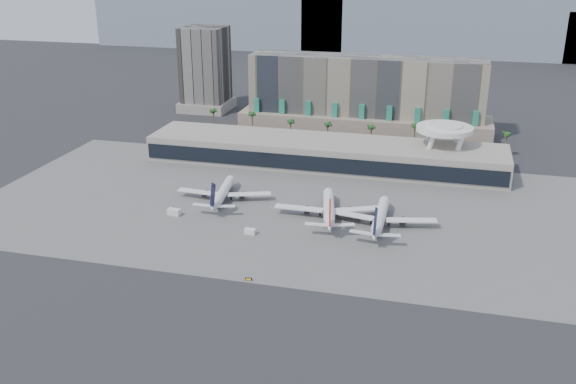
% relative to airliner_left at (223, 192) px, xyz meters
% --- Properties ---
extents(ground, '(900.00, 900.00, 0.00)m').
position_rel_airliner_left_xyz_m(ground, '(31.32, -54.00, -3.58)').
color(ground, '#232326').
rests_on(ground, ground).
extents(apron_pad, '(260.00, 130.00, 0.06)m').
position_rel_airliner_left_xyz_m(apron_pad, '(31.32, 1.00, -3.55)').
color(apron_pad, '#5B5B59').
rests_on(apron_pad, ground).
extents(mountain_ridge, '(680.00, 60.00, 70.00)m').
position_rel_airliner_left_xyz_m(mountain_ridge, '(59.20, 416.00, 26.31)').
color(mountain_ridge, gray).
rests_on(mountain_ridge, ground).
extents(hotel, '(140.00, 30.00, 42.00)m').
position_rel_airliner_left_xyz_m(hotel, '(41.32, 120.41, 13.23)').
color(hotel, gray).
rests_on(hotel, ground).
extents(office_tower, '(30.00, 30.00, 52.00)m').
position_rel_airliner_left_xyz_m(office_tower, '(-63.68, 146.00, 19.36)').
color(office_tower, black).
rests_on(office_tower, ground).
extents(terminal, '(170.00, 32.50, 14.50)m').
position_rel_airliner_left_xyz_m(terminal, '(31.32, 55.84, 2.93)').
color(terminal, '#AFA69A').
rests_on(terminal, ground).
extents(saucer_structure, '(26.00, 26.00, 21.89)m').
position_rel_airliner_left_xyz_m(saucer_structure, '(86.32, 62.00, 14.87)').
color(saucer_structure, white).
rests_on(saucer_structure, ground).
extents(palm_row, '(157.80, 2.80, 13.10)m').
position_rel_airliner_left_xyz_m(palm_row, '(38.32, 91.00, 6.91)').
color(palm_row, brown).
rests_on(palm_row, ground).
extents(airliner_left, '(39.64, 41.04, 14.20)m').
position_rel_airliner_left_xyz_m(airliner_left, '(0.00, 0.00, 0.00)').
color(airliner_left, white).
rests_on(airliner_left, ground).
extents(airliner_centre, '(42.05, 43.72, 15.26)m').
position_rel_airliner_left_xyz_m(airliner_centre, '(45.81, -6.33, 0.27)').
color(airliner_centre, white).
rests_on(airliner_centre, ground).
extents(airliner_right, '(42.50, 43.72, 15.10)m').
position_rel_airliner_left_xyz_m(airliner_right, '(66.06, -9.86, 0.23)').
color(airliner_right, white).
rests_on(airliner_right, ground).
extents(service_vehicle_a, '(5.43, 3.14, 2.52)m').
position_rel_airliner_left_xyz_m(service_vehicle_a, '(-13.33, -19.64, -2.32)').
color(service_vehicle_a, silver).
rests_on(service_vehicle_a, ground).
extents(service_vehicle_b, '(4.11, 2.52, 2.04)m').
position_rel_airliner_left_xyz_m(service_vehicle_b, '(20.96, -29.12, -2.56)').
color(service_vehicle_b, white).
rests_on(service_vehicle_b, ground).
extents(taxiway_sign, '(2.20, 0.68, 0.99)m').
position_rel_airliner_left_xyz_m(taxiway_sign, '(31.09, -62.61, -3.09)').
color(taxiway_sign, black).
rests_on(taxiway_sign, ground).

